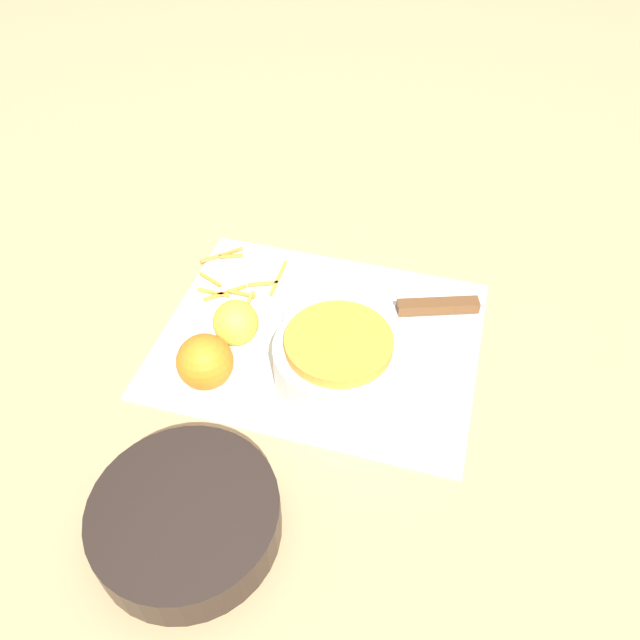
# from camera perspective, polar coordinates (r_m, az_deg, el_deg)

# --- Properties ---
(ground_plane) EXTENTS (4.00, 4.00, 0.00)m
(ground_plane) POSITION_cam_1_polar(r_m,az_deg,el_deg) (0.84, -0.00, -1.72)
(ground_plane) COLOR tan
(cutting_board) EXTENTS (0.42, 0.33, 0.01)m
(cutting_board) POSITION_cam_1_polar(r_m,az_deg,el_deg) (0.83, -0.00, -1.58)
(cutting_board) COLOR silver
(cutting_board) RESTS_ON ground_plane
(bowl_speckled) EXTENTS (0.16, 0.16, 0.07)m
(bowl_speckled) POSITION_cam_1_polar(r_m,az_deg,el_deg) (0.76, 1.67, -3.66)
(bowl_speckled) COLOR silver
(bowl_speckled) RESTS_ON cutting_board
(bowl_dark) EXTENTS (0.19, 0.19, 0.05)m
(bowl_dark) POSITION_cam_1_polar(r_m,az_deg,el_deg) (0.68, -12.13, -17.32)
(bowl_dark) COLOR black
(bowl_dark) RESTS_ON ground_plane
(knife) EXTENTS (0.26, 0.11, 0.02)m
(knife) POSITION_cam_1_polar(r_m,az_deg,el_deg) (0.87, 8.76, 1.12)
(knife) COLOR brown
(knife) RESTS_ON cutting_board
(orange_left) EXTENTS (0.07, 0.07, 0.07)m
(orange_left) POSITION_cam_1_polar(r_m,az_deg,el_deg) (0.77, -10.47, -3.79)
(orange_left) COLOR orange
(orange_left) RESTS_ON cutting_board
(lemon) EXTENTS (0.06, 0.06, 0.06)m
(lemon) POSITION_cam_1_polar(r_m,az_deg,el_deg) (0.81, -7.71, -0.25)
(lemon) COLOR gold
(lemon) RESTS_ON cutting_board
(peel_pile) EXTENTS (0.13, 0.16, 0.01)m
(peel_pile) POSITION_cam_1_polar(r_m,az_deg,el_deg) (0.91, -7.49, 3.33)
(peel_pile) COLOR orange
(peel_pile) RESTS_ON cutting_board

